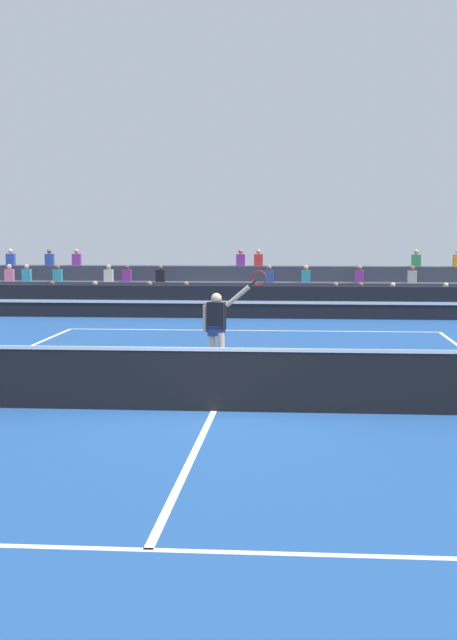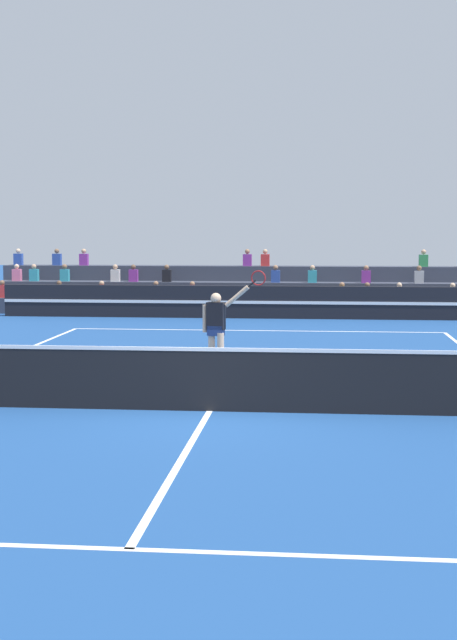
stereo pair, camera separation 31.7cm
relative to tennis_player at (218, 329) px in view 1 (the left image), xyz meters
The scene contains 7 objects.
ground_plane 3.66m from the tennis_player, 85.88° to the right, with size 120.00×120.00×0.00m, color navy.
court_lines 3.66m from the tennis_player, 85.88° to the right, with size 11.10×23.90×0.01m.
tennis_net 3.55m from the tennis_player, 85.88° to the right, with size 12.00×0.10×1.10m.
sponsor_banner_wall 12.13m from the tennis_player, 88.80° to the left, with size 18.00×0.26×1.10m.
bleacher_stand 14.66m from the tennis_player, 89.07° to the left, with size 20.08×2.85×2.28m.
tennis_player is the anchor object (origin of this frame).
tennis_ball 4.16m from the tennis_player, 27.27° to the left, with size 0.07×0.07×0.07m, color #C6DB33.
Camera 1 is at (1.39, -14.39, 2.98)m, focal length 50.00 mm.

